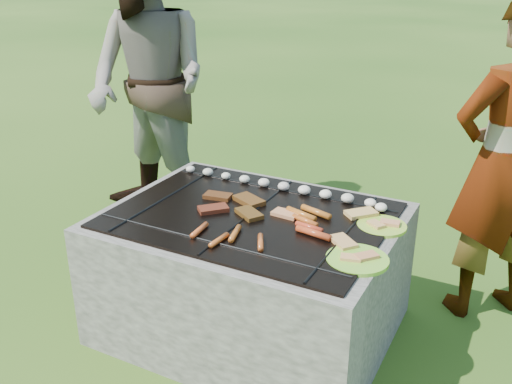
% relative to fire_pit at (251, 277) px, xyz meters
% --- Properties ---
extents(lawn, '(60.00, 60.00, 0.00)m').
position_rel_fire_pit_xyz_m(lawn, '(0.00, 0.00, -0.28)').
color(lawn, '#204812').
rests_on(lawn, ground).
extents(fire_pit, '(1.30, 1.00, 0.62)m').
position_rel_fire_pit_xyz_m(fire_pit, '(0.00, 0.00, 0.00)').
color(fire_pit, gray).
rests_on(fire_pit, ground).
extents(mushrooms, '(1.11, 0.09, 0.04)m').
position_rel_fire_pit_xyz_m(mushrooms, '(0.05, 0.32, 0.35)').
color(mushrooms, beige).
rests_on(mushrooms, fire_pit).
extents(pork_slabs, '(0.38, 0.31, 0.02)m').
position_rel_fire_pit_xyz_m(pork_slabs, '(-0.11, 0.04, 0.34)').
color(pork_slabs, brown).
rests_on(pork_slabs, fire_pit).
extents(sausages, '(0.54, 0.53, 0.03)m').
position_rel_fire_pit_xyz_m(sausages, '(0.20, -0.07, 0.34)').
color(sausages, orange).
rests_on(sausages, fire_pit).
extents(bread_on_grate, '(0.45, 0.45, 0.02)m').
position_rel_fire_pit_xyz_m(bread_on_grate, '(0.37, 0.08, 0.34)').
color(bread_on_grate, tan).
rests_on(bread_on_grate, fire_pit).
extents(plate_far, '(0.24, 0.24, 0.03)m').
position_rel_fire_pit_xyz_m(plate_far, '(0.56, 0.16, 0.33)').
color(plate_far, '#CDE336').
rests_on(plate_far, fire_pit).
extents(plate_near, '(0.26, 0.26, 0.03)m').
position_rel_fire_pit_xyz_m(plate_near, '(0.56, -0.18, 0.33)').
color(plate_near, '#ADCE31').
rests_on(plate_near, fire_pit).
extents(cook, '(0.68, 0.66, 1.58)m').
position_rel_fire_pit_xyz_m(cook, '(0.98, 0.70, 0.51)').
color(cook, gray).
rests_on(cook, ground).
extents(bystander, '(1.04, 0.89, 1.85)m').
position_rel_fire_pit_xyz_m(bystander, '(-1.18, 0.83, 0.64)').
color(bystander, gray).
rests_on(bystander, ground).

